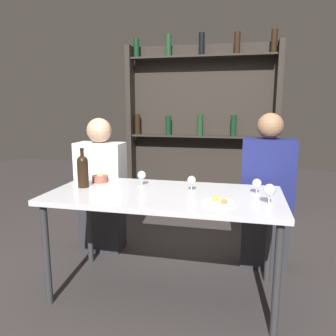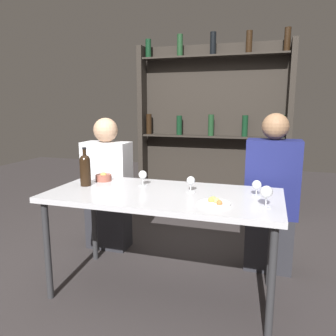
% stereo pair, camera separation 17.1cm
% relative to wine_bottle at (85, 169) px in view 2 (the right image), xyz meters
% --- Properties ---
extents(ground_plane, '(10.00, 10.00, 0.00)m').
position_rel_wine_bottle_xyz_m(ground_plane, '(0.61, -0.02, -0.86)').
color(ground_plane, '#332D2D').
extents(dining_table, '(1.56, 0.74, 0.73)m').
position_rel_wine_bottle_xyz_m(dining_table, '(0.61, -0.02, -0.19)').
color(dining_table, silver).
rests_on(dining_table, ground_plane).
extents(wine_rack_wall, '(1.79, 0.21, 2.12)m').
position_rel_wine_bottle_xyz_m(wine_rack_wall, '(0.61, 1.85, 0.22)').
color(wine_rack_wall, '#28231E').
rests_on(wine_rack_wall, ground_plane).
extents(wine_bottle, '(0.08, 0.08, 0.28)m').
position_rel_wine_bottle_xyz_m(wine_bottle, '(0.00, 0.00, 0.00)').
color(wine_bottle, black).
rests_on(wine_bottle, dining_table).
extents(wine_glass_0, '(0.06, 0.06, 0.11)m').
position_rel_wine_bottle_xyz_m(wine_glass_0, '(1.21, 0.08, -0.06)').
color(wine_glass_0, silver).
rests_on(wine_glass_0, dining_table).
extents(wine_glass_1, '(0.06, 0.06, 0.11)m').
position_rel_wine_bottle_xyz_m(wine_glass_1, '(0.40, 0.13, -0.05)').
color(wine_glass_1, silver).
rests_on(wine_glass_1, dining_table).
extents(wine_glass_2, '(0.07, 0.07, 0.13)m').
position_rel_wine_bottle_xyz_m(wine_glass_2, '(1.27, -0.16, -0.04)').
color(wine_glass_2, silver).
rests_on(wine_glass_2, dining_table).
extents(wine_glass_3, '(0.06, 0.06, 0.11)m').
position_rel_wine_bottle_xyz_m(wine_glass_3, '(0.78, 0.05, -0.05)').
color(wine_glass_3, silver).
rests_on(wine_glass_3, dining_table).
extents(food_plate_0, '(0.19, 0.19, 0.04)m').
position_rel_wine_bottle_xyz_m(food_plate_0, '(0.98, -0.19, -0.12)').
color(food_plate_0, white).
rests_on(food_plate_0, dining_table).
extents(snack_bowl, '(0.12, 0.12, 0.07)m').
position_rel_wine_bottle_xyz_m(snack_bowl, '(0.05, 0.18, -0.10)').
color(snack_bowl, '#995142').
rests_on(snack_bowl, dining_table).
extents(seated_person_left, '(0.42, 0.22, 1.20)m').
position_rel_wine_bottle_xyz_m(seated_person_left, '(-0.12, 0.56, -0.29)').
color(seated_person_left, '#26262B').
rests_on(seated_person_left, ground_plane).
extents(seated_person_right, '(0.41, 0.22, 1.25)m').
position_rel_wine_bottle_xyz_m(seated_person_right, '(1.31, 0.56, -0.27)').
color(seated_person_right, '#26262B').
rests_on(seated_person_right, ground_plane).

